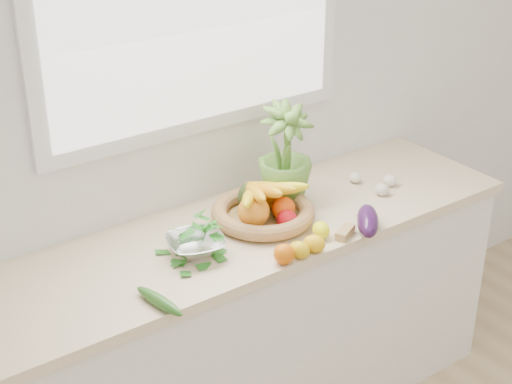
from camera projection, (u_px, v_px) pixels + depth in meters
back_wall at (196, 93)px, 2.94m from camera, size 4.50×0.02×2.70m
counter_cabinet at (243, 332)px, 3.13m from camera, size 2.20×0.58×0.86m
countertop at (242, 234)px, 2.93m from camera, size 2.24×0.62×0.04m
orange_loose at (284, 254)px, 2.69m from camera, size 0.09×0.09×0.07m
lemon_a at (299, 250)px, 2.73m from camera, size 0.09×0.10×0.06m
lemon_b at (321, 230)px, 2.86m from camera, size 0.08×0.09×0.06m
lemon_c at (314, 244)px, 2.76m from camera, size 0.10×0.10×0.06m
apple at (287, 220)px, 2.91m from camera, size 0.10×0.10×0.08m
ginger at (345, 232)px, 2.87m from camera, size 0.11×0.08×0.03m
garlic_a at (390, 181)px, 3.24m from camera, size 0.07×0.07×0.05m
garlic_b at (355, 178)px, 3.27m from camera, size 0.07×0.07×0.04m
garlic_c at (382, 189)px, 3.17m from camera, size 0.07×0.07×0.05m
eggplant at (368, 221)px, 2.89m from camera, size 0.20×0.22×0.09m
cucumber at (159, 301)px, 2.47m from camera, size 0.08×0.22×0.04m
radish at (314, 248)px, 2.77m from camera, size 0.03×0.03×0.03m
potted_herb at (285, 152)px, 3.02m from camera, size 0.23×0.23×0.39m
fruit_basket at (262, 207)px, 2.96m from camera, size 0.41×0.41×0.19m
colander_with_spinach at (196, 241)px, 2.74m from camera, size 0.25×0.25×0.11m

